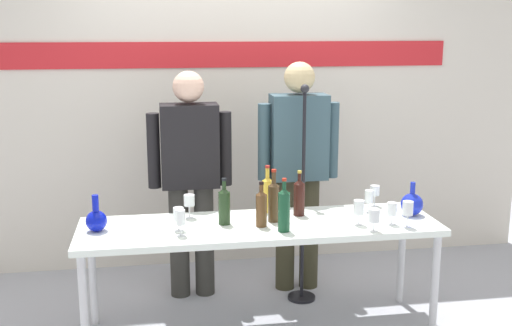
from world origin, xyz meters
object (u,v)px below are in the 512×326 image
Objects in this scene: wine_glass_left_0 at (179,214)px; wine_bottle_2 at (261,207)px; wine_glass_right_1 at (392,209)px; microphone_stand at (303,230)px; decanter_blue_left at (96,220)px; wine_glass_right_3 at (369,197)px; wine_bottle_1 at (299,196)px; decanter_blue_right at (412,204)px; wine_glass_left_1 at (189,201)px; wine_bottle_0 at (267,193)px; wine_bottle_5 at (284,209)px; presenter_right at (298,162)px; wine_glass_left_2 at (180,218)px; wine_bottle_3 at (274,200)px; display_table at (260,233)px; wine_glass_right_2 at (408,209)px; presenter_left at (190,171)px; wine_glass_right_5 at (375,191)px; wine_bottle_4 at (224,205)px; wine_glass_right_0 at (374,216)px; wine_glass_right_4 at (359,208)px.

wine_bottle_2 is at bearing 0.32° from wine_glass_left_0.
wine_glass_right_1 is 0.09× the size of microphone_stand.
decanter_blue_left is 1.50× the size of wine_glass_right_3.
wine_glass_left_0 is 1.32m from wine_glass_right_1.
wine_bottle_1 is 1.98× the size of wine_glass_right_3.
decanter_blue_right reaches higher than wine_glass_left_1.
wine_bottle_5 is at bearing -86.29° from wine_bottle_0.
presenter_right is at bearing 77.73° from wine_bottle_1.
wine_glass_left_2 is (0.50, -0.17, 0.04)m from decanter_blue_left.
wine_glass_right_1 is at bearing -14.24° from wine_bottle_3.
wine_glass_right_2 is at bearing -13.85° from display_table.
presenter_left is (-1.40, 0.62, 0.13)m from decanter_blue_right.
presenter_left is at bearing 146.78° from wine_glass_right_1.
wine_glass_right_1 is 0.98× the size of wine_glass_right_5.
display_table is 10.10× the size of decanter_blue_right.
wine_bottle_0 is at bearing 72.91° from wine_bottle_2.
wine_glass_right_1 is (0.81, -0.15, 0.16)m from display_table.
wine_bottle_0 is 0.94× the size of wine_bottle_3.
wine_bottle_2 is at bearing -176.12° from decanter_blue_right.
wine_bottle_2 is at bearing 173.28° from wine_glass_right_1.
wine_bottle_2 is 0.24m from wine_bottle_4.
wine_glass_right_3 reaches higher than wine_glass_right_0.
microphone_stand is at bearing 33.21° from wine_glass_left_2.
wine_glass_right_3 is at bearing 24.65° from wine_bottle_5.
wine_glass_right_0 is (1.08, -0.45, -0.02)m from wine_glass_left_1.
decanter_blue_left is at bearing 180.00° from decanter_blue_right.
wine_glass_right_5 is (1.23, -0.38, -0.10)m from presenter_left.
wine_glass_right_0 is at bearing -73.87° from presenter_right.
wine_glass_left_1 is 0.35m from wine_glass_left_2.
wine_glass_right_3 is (-0.05, 0.27, 0.01)m from wine_glass_right_1.
wine_bottle_1 reaches higher than wine_glass_left_2.
wine_glass_right_1 is at bearing -7.46° from wine_glass_right_4.
wine_glass_left_0 is 0.92× the size of wine_glass_right_4.
wine_glass_right_4 is (0.32, -0.26, -0.02)m from wine_bottle_1.
wine_bottle_0 is 0.67m from wine_glass_left_0.
wine_glass_left_2 is (-0.50, -0.15, 0.17)m from display_table.
decanter_blue_right is 0.95m from wine_bottle_0.
wine_glass_left_2 is 0.10× the size of microphone_stand.
wine_glass_left_0 is (-0.90, -0.69, -0.14)m from presenter_right.
wine_glass_left_0 reaches higher than display_table.
decanter_blue_right is 1.48× the size of wine_glass_right_3.
display_table is 0.79m from presenter_left.
decanter_blue_right reaches higher than wine_glass_right_1.
wine_bottle_0 is 0.63m from wine_glass_right_4.
wine_bottle_3 is 2.20× the size of wine_glass_left_1.
wine_bottle_3 reaches higher than wine_bottle_2.
wine_glass_right_0 is 0.85× the size of wine_glass_right_2.
wine_bottle_0 is at bearing 138.11° from wine_glass_right_0.
presenter_right is 0.94m from wine_glass_left_1.
decanter_blue_right is (1.01, 0.02, 0.14)m from display_table.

